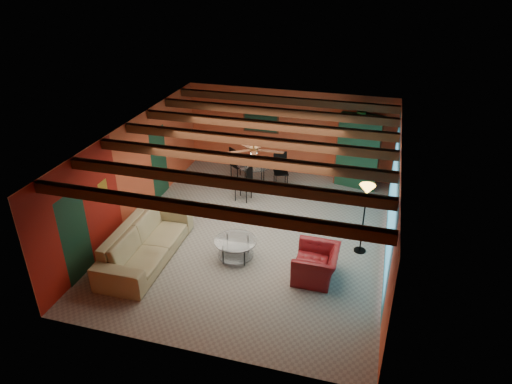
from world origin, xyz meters
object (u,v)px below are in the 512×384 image
(dining_table, at_px, (254,172))
(potted_plant, at_px, (363,110))
(vase, at_px, (254,153))
(sofa, at_px, (146,242))
(armchair, at_px, (316,264))
(armoire, at_px, (358,152))
(coffee_table, at_px, (236,249))
(floor_lamp, at_px, (364,219))

(dining_table, relative_size, potted_plant, 4.09)
(dining_table, height_order, vase, vase)
(dining_table, xyz_separation_m, vase, (0.00, 0.00, 0.62))
(sofa, height_order, armchair, sofa)
(sofa, relative_size, dining_table, 1.45)
(dining_table, relative_size, armoire, 0.97)
(armchair, distance_m, potted_plant, 5.36)
(coffee_table, xyz_separation_m, floor_lamp, (2.79, 1.09, 0.64))
(armchair, relative_size, floor_lamp, 0.60)
(armchair, relative_size, armoire, 0.51)
(dining_table, bearing_deg, sofa, -108.86)
(sofa, xyz_separation_m, floor_lamp, (4.80, 1.64, 0.46))
(coffee_table, relative_size, dining_table, 0.49)
(armchair, relative_size, coffee_table, 1.09)
(potted_plant, bearing_deg, armoire, 0.00)
(armoire, bearing_deg, dining_table, -147.20)
(dining_table, height_order, floor_lamp, floor_lamp)
(armoire, height_order, vase, armoire)
(sofa, bearing_deg, coffee_table, -75.96)
(potted_plant, bearing_deg, armchair, -94.88)
(sofa, distance_m, floor_lamp, 5.09)
(vase, bearing_deg, floor_lamp, -36.98)
(floor_lamp, bearing_deg, potted_plant, 97.01)
(armchair, height_order, armoire, armoire)
(floor_lamp, xyz_separation_m, potted_plant, (-0.45, 3.66, 1.48))
(sofa, xyz_separation_m, dining_table, (1.43, 4.18, 0.10))
(armchair, distance_m, coffee_table, 1.93)
(coffee_table, height_order, dining_table, dining_table)
(armchair, bearing_deg, floor_lamp, 145.65)
(armchair, height_order, coffee_table, armchair)
(sofa, height_order, vase, vase)
(coffee_table, distance_m, dining_table, 3.69)
(coffee_table, bearing_deg, armchair, -5.68)
(sofa, distance_m, armoire, 6.89)
(sofa, distance_m, potted_plant, 7.13)
(armchair, height_order, dining_table, dining_table)
(sofa, xyz_separation_m, potted_plant, (4.35, 5.30, 1.94))
(dining_table, xyz_separation_m, armoire, (2.92, 1.12, 0.53))
(coffee_table, bearing_deg, sofa, -164.93)
(coffee_table, height_order, potted_plant, potted_plant)
(armchair, xyz_separation_m, vase, (-2.50, 3.83, 0.80))
(floor_lamp, height_order, potted_plant, potted_plant)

